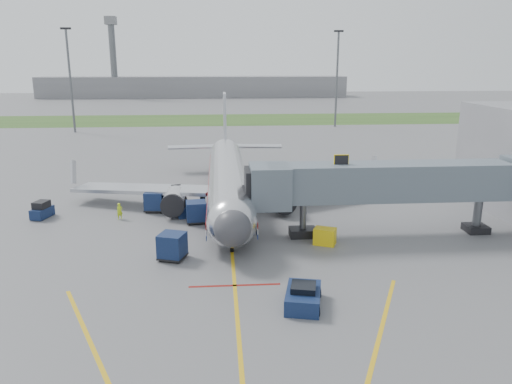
{
  "coord_description": "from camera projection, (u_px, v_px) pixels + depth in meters",
  "views": [
    {
      "loc": [
        -0.88,
        -33.95,
        14.26
      ],
      "look_at": [
        2.29,
        7.67,
        3.2
      ],
      "focal_mm": 35.0,
      "sensor_mm": 36.0,
      "label": 1
    }
  ],
  "objects": [
    {
      "name": "light_mast_right",
      "position": [
        337.0,
        77.0,
        107.8
      ],
      "size": [
        2.0,
        0.44,
        20.4
      ],
      "color": "#595B60",
      "rests_on": "ground"
    },
    {
      "name": "baggage_cart_c",
      "position": [
        196.0,
        212.0,
        44.99
      ],
      "size": [
        2.0,
        2.0,
        1.95
      ],
      "color": "#0D1F3A",
      "rests_on": "ground"
    },
    {
      "name": "ground",
      "position": [
        233.0,
        262.0,
        36.44
      ],
      "size": [
        400.0,
        400.0,
        0.0
      ],
      "primitive_type": "plane",
      "color": "#565659",
      "rests_on": "ground"
    },
    {
      "name": "baggage_tug",
      "position": [
        42.0,
        210.0,
        46.44
      ],
      "size": [
        1.76,
        2.51,
        1.59
      ],
      "color": "#0D1F3A",
      "rests_on": "ground"
    },
    {
      "name": "light_mast_left",
      "position": [
        70.0,
        78.0,
        98.94
      ],
      "size": [
        2.0,
        0.44,
        20.4
      ],
      "color": "#595B60",
      "rests_on": "ground"
    },
    {
      "name": "baggage_cart_a",
      "position": [
        155.0,
        201.0,
        48.39
      ],
      "size": [
        2.01,
        2.01,
        1.95
      ],
      "color": "#0D1F3A",
      "rests_on": "ground"
    },
    {
      "name": "airliner",
      "position": [
        228.0,
        179.0,
        50.46
      ],
      "size": [
        32.1,
        35.67,
        10.25
      ],
      "color": "silver",
      "rests_on": "ground"
    },
    {
      "name": "distant_terminal",
      "position": [
        194.0,
        87.0,
        198.53
      ],
      "size": [
        120.0,
        14.0,
        8.0
      ],
      "primitive_type": "cube",
      "color": "slate",
      "rests_on": "ground"
    },
    {
      "name": "pushback_tug",
      "position": [
        303.0,
        297.0,
        29.79
      ],
      "size": [
        2.7,
        3.66,
        1.37
      ],
      "color": "#0D1F3A",
      "rests_on": "ground"
    },
    {
      "name": "control_tower",
      "position": [
        113.0,
        52.0,
        188.09
      ],
      "size": [
        4.0,
        4.0,
        30.0
      ],
      "color": "#595B60",
      "rests_on": "ground"
    },
    {
      "name": "baggage_cart_b",
      "position": [
        172.0,
        246.0,
        36.7
      ],
      "size": [
        2.32,
        2.32,
        1.97
      ],
      "color": "#0D1F3A",
      "rests_on": "ground"
    },
    {
      "name": "apron_markings",
      "position": [
        237.0,
        311.0,
        29.3
      ],
      "size": [
        21.52,
        50.0,
        0.01
      ],
      "color": "gold",
      "rests_on": "ground"
    },
    {
      "name": "jet_bridge",
      "position": [
        386.0,
        183.0,
        41.06
      ],
      "size": [
        25.3,
        4.0,
        6.9
      ],
      "color": "slate",
      "rests_on": "ground"
    },
    {
      "name": "ground_power_cart",
      "position": [
        325.0,
        236.0,
        39.71
      ],
      "size": [
        1.99,
        1.71,
        1.34
      ],
      "color": "#DCBA0C",
      "rests_on": "ground"
    },
    {
      "name": "grass_strip",
      "position": [
        222.0,
        120.0,
        123.18
      ],
      "size": [
        300.0,
        25.0,
        0.01
      ],
      "primitive_type": "cube",
      "color": "#2D4C1E",
      "rests_on": "ground"
    },
    {
      "name": "belt_loader",
      "position": [
        182.0,
        207.0,
        47.91
      ],
      "size": [
        2.55,
        4.75,
        2.24
      ],
      "color": "#0D1F3A",
      "rests_on": "ground"
    },
    {
      "name": "ramp_worker",
      "position": [
        120.0,
        211.0,
        45.99
      ],
      "size": [
        0.67,
        0.62,
        1.54
      ],
      "primitive_type": "imported",
      "rotation": [
        0.0,
        0.0,
        0.58
      ],
      "color": "#B9DE1A",
      "rests_on": "ground"
    }
  ]
}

